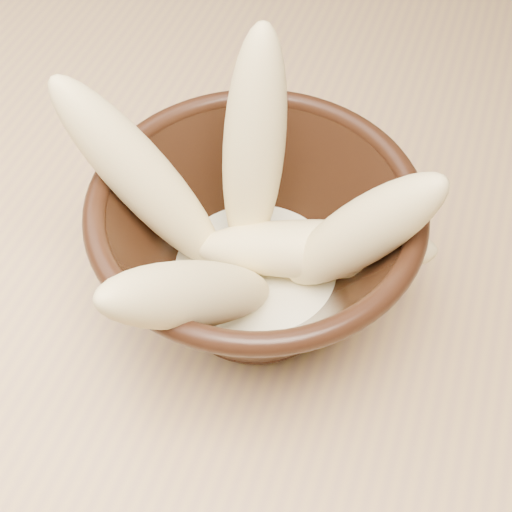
% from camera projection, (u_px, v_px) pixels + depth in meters
% --- Properties ---
extents(table, '(1.20, 0.80, 0.75)m').
position_uv_depth(table, '(239.00, 256.00, 0.68)').
color(table, tan).
rests_on(table, ground).
extents(bowl, '(0.23, 0.23, 0.12)m').
position_uv_depth(bowl, '(256.00, 247.00, 0.50)').
color(bowl, black).
rests_on(bowl, table).
extents(milk_puddle, '(0.13, 0.13, 0.02)m').
position_uv_depth(milk_puddle, '(256.00, 272.00, 0.52)').
color(milk_puddle, beige).
rests_on(milk_puddle, bowl).
extents(banana_upright, '(0.04, 0.08, 0.18)m').
position_uv_depth(banana_upright, '(254.00, 149.00, 0.47)').
color(banana_upright, '#F5D591').
rests_on(banana_upright, bowl).
extents(banana_left, '(0.14, 0.04, 0.17)m').
position_uv_depth(banana_left, '(143.00, 179.00, 0.48)').
color(banana_left, '#F5D591').
rests_on(banana_left, bowl).
extents(banana_right, '(0.12, 0.05, 0.15)m').
position_uv_depth(banana_right, '(359.00, 234.00, 0.46)').
color(banana_right, '#F5D591').
rests_on(banana_right, bowl).
extents(banana_across, '(0.18, 0.08, 0.05)m').
position_uv_depth(banana_across, '(314.00, 249.00, 0.49)').
color(banana_across, '#F5D591').
rests_on(banana_across, bowl).
extents(banana_front, '(0.10, 0.16, 0.15)m').
position_uv_depth(banana_front, '(195.00, 294.00, 0.43)').
color(banana_front, '#F5D591').
rests_on(banana_front, bowl).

